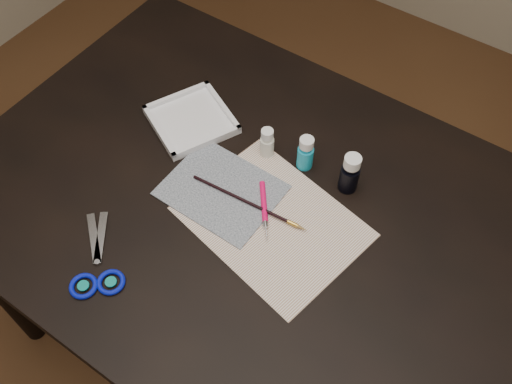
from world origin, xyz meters
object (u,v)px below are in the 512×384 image
Objects in this scene: canvas at (221,190)px; paint_bottle_white at (267,142)px; paint_bottle_cyan at (306,153)px; paper at (272,221)px; palette_tray at (191,119)px; paint_bottle_navy at (350,173)px; scissors at (93,254)px.

canvas is 3.11× the size of paint_bottle_white.
canvas is 2.73× the size of paint_bottle_cyan.
canvas is (-0.13, 0.00, 0.00)m from paper.
canvas is 0.20m from paint_bottle_cyan.
palette_tray is (-0.29, -0.04, -0.03)m from paint_bottle_cyan.
canvas is at bearing -99.07° from paint_bottle_white.
palette_tray reaches higher than paper.
paint_bottle_white is at bearing -173.95° from paint_bottle_navy.
scissors is at bearing -108.57° from paint_bottle_white.
paper is 1.65× the size of scissors.
paint_bottle_white is at bearing 6.51° from palette_tray.
paint_bottle_white reaches higher than scissors.
paint_bottle_white is at bearing 127.40° from paper.
paint_bottle_navy is at bearing 6.28° from palette_tray.
canvas is 1.11× the size of scissors.
paper is 0.19m from paint_bottle_white.
paper is 1.49× the size of canvas.
paint_bottle_cyan is (0.11, 0.16, 0.04)m from canvas.
scissors reaches higher than canvas.
paint_bottle_white is (0.02, 0.14, 0.04)m from canvas.
scissors is (-0.34, -0.44, -0.04)m from paint_bottle_navy.
palette_tray is at bearing -173.49° from paint_bottle_white.
paper is at bearing -1.22° from canvas.
scissors is at bearing -117.58° from paint_bottle_cyan.
paint_bottle_cyan is at bearing 12.57° from paint_bottle_white.
canvas is at bearing -143.30° from paint_bottle_navy.
scissors is at bearing -127.58° from paint_bottle_navy.
paper is 0.33m from palette_tray.
paint_bottle_cyan is at bearing 98.07° from paper.
paint_bottle_white is 0.76× the size of paint_bottle_navy.
paint_bottle_navy reaches higher than palette_tray.
palette_tray is (-0.40, -0.04, -0.04)m from paint_bottle_navy.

